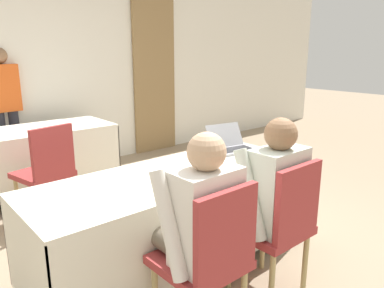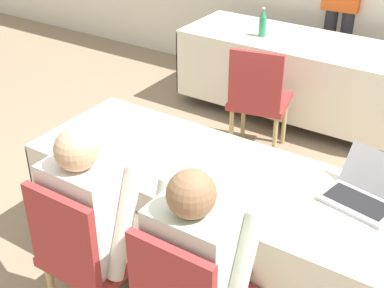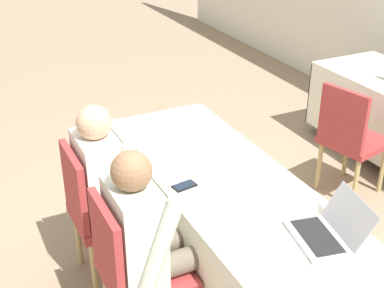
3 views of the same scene
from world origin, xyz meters
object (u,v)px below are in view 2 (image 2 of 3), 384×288
Objects in this scene: person_white_shirt at (201,262)px; person_red_shirt at (342,3)px; cell_phone at (189,193)px; chair_near_left at (85,252)px; chair_far_spare at (258,97)px; water_bottle at (263,23)px; laptop at (363,194)px; person_checkered_shirt at (97,215)px.

person_white_shirt is 0.74× the size of person_red_shirt.
chair_near_left is at bearing -135.39° from cell_phone.
chair_far_spare is at bearing 96.44° from cell_phone.
water_bottle is 0.27× the size of chair_near_left.
laptop is 2.90m from person_red_shirt.
water_bottle is 0.86m from chair_far_spare.
person_red_shirt is at bearing 123.16° from laptop.
cell_phone is at bearing -49.24° from person_white_shirt.
cell_phone is at bearing -126.86° from chair_near_left.
person_white_shirt is at bearing -83.42° from person_red_shirt.
laptop is 0.85m from cell_phone.
laptop is 2.43m from water_bottle.
chair_near_left is 0.19m from person_checkered_shirt.
person_red_shirt is at bearing -89.51° from chair_near_left.
person_white_shirt reaches higher than chair_far_spare.
person_red_shirt reaches higher than person_checkered_shirt.
person_red_shirt reaches higher than person_white_shirt.
chair_far_spare is at bearing -69.83° from person_white_shirt.
water_bottle is at bearing 139.51° from laptop.
water_bottle reaches higher than chair_near_left.
laptop reaches higher than chair_far_spare.
laptop is at bearing -71.83° from person_red_shirt.
person_red_shirt is at bearing -105.53° from chair_far_spare.
water_bottle is at bearing -122.65° from person_red_shirt.
water_bottle is at bearing -80.61° from chair_near_left.
cell_phone is 0.16× the size of chair_far_spare.
person_red_shirt is (-0.03, 3.42, 0.24)m from person_checkered_shirt.
person_white_shirt is (0.60, 0.10, 0.16)m from chair_near_left.
person_checkered_shirt reaches higher than chair_far_spare.
chair_near_left is at bearing -130.18° from laptop.
chair_near_left and chair_far_spare have the same top height.
chair_far_spare is at bearing -86.94° from chair_near_left.
water_bottle is 2.86m from person_white_shirt.
person_checkered_shirt is (-1.06, -0.74, -0.10)m from laptop.
laptop is at bearing -51.58° from water_bottle.
chair_far_spare is at bearing 145.36° from laptop.
person_red_shirt is (-0.63, 3.42, 0.24)m from person_white_shirt.
laptop is 1.56× the size of water_bottle.
chair_far_spare is at bearing -96.95° from person_red_shirt.
person_checkered_shirt reaches higher than cell_phone.
person_white_shirt is (0.28, -0.33, -0.06)m from cell_phone.
laptop is 0.43× the size of chair_near_left.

